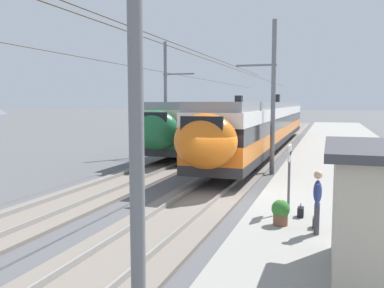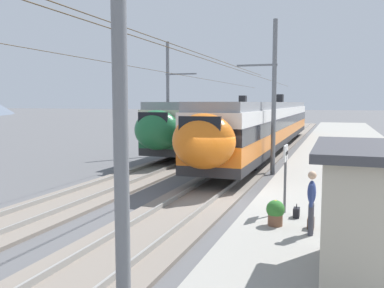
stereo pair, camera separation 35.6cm
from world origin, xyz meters
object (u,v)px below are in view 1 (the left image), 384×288
(platform_sign, at_px, (289,163))
(handbag_beside_passenger, at_px, (316,222))
(catenary_mast_far_side, at_px, (167,97))
(handbag_near_sign, at_px, (301,212))
(train_near_platform, at_px, (266,123))
(catenary_mast_mid, at_px, (271,95))
(potted_plant_platform_edge, at_px, (281,211))
(passenger_walking, at_px, (317,199))
(train_far_track, at_px, (226,119))
(catenary_mast_west, at_px, (128,90))

(platform_sign, xyz_separation_m, handbag_beside_passenger, (-1.42, -0.88, -1.42))
(catenary_mast_far_side, bearing_deg, handbag_near_sign, -145.15)
(train_near_platform, relative_size, handbag_beside_passenger, 81.43)
(catenary_mast_mid, height_order, platform_sign, catenary_mast_mid)
(handbag_near_sign, relative_size, potted_plant_platform_edge, 0.58)
(catenary_mast_far_side, distance_m, passenger_walking, 19.84)
(passenger_walking, bearing_deg, train_far_track, 18.75)
(handbag_beside_passenger, height_order, potted_plant_platform_edge, potted_plant_platform_edge)
(catenary_mast_west, relative_size, handbag_beside_passenger, 105.67)
(catenary_mast_west, height_order, catenary_mast_far_side, catenary_mast_far_side)
(train_far_track, xyz_separation_m, handbag_near_sign, (-24.86, -8.45, -1.72))
(train_near_platform, relative_size, catenary_mast_west, 0.77)
(catenary_mast_far_side, distance_m, handbag_beside_passenger, 19.52)
(catenary_mast_far_side, bearing_deg, platform_sign, -145.45)
(catenary_mast_west, distance_m, passenger_walking, 6.57)
(platform_sign, distance_m, handbag_beside_passenger, 2.19)
(handbag_beside_passenger, bearing_deg, passenger_walking, -176.89)
(handbag_beside_passenger, relative_size, potted_plant_platform_edge, 0.59)
(passenger_walking, distance_m, handbag_beside_passenger, 0.95)
(platform_sign, height_order, passenger_walking, platform_sign)
(platform_sign, bearing_deg, train_near_platform, 10.43)
(potted_plant_platform_edge, bearing_deg, catenary_mast_west, 163.32)
(train_near_platform, xyz_separation_m, platform_sign, (-19.17, -3.53, -0.30))
(catenary_mast_mid, xyz_separation_m, platform_sign, (-8.81, -1.82, -2.26))
(train_far_track, bearing_deg, catenary_mast_west, -168.90)
(catenary_mast_far_side, height_order, passenger_walking, catenary_mast_far_side)
(handbag_beside_passenger, bearing_deg, platform_sign, 31.94)
(catenary_mast_mid, relative_size, passenger_walking, 26.63)
(catenary_mast_west, bearing_deg, train_near_platform, 3.70)
(catenary_mast_west, bearing_deg, passenger_walking, -27.19)
(train_far_track, height_order, passenger_walking, train_far_track)
(platform_sign, xyz_separation_m, potted_plant_platform_edge, (-1.46, 0.08, -1.17))
(handbag_beside_passenger, distance_m, potted_plant_platform_edge, 1.00)
(handbag_beside_passenger, bearing_deg, catenary_mast_far_side, 34.32)
(catenary_mast_mid, relative_size, catenary_mast_far_side, 1.00)
(catenary_mast_mid, height_order, handbag_near_sign, catenary_mast_mid)
(passenger_walking, distance_m, handbag_near_sign, 1.79)
(train_far_track, distance_m, catenary_mast_far_side, 10.39)
(passenger_walking, bearing_deg, catenary_mast_west, 152.81)
(handbag_near_sign, bearing_deg, platform_sign, 43.96)
(train_far_track, relative_size, platform_sign, 16.04)
(catenary_mast_mid, distance_m, handbag_near_sign, 10.19)
(catenary_mast_mid, bearing_deg, handbag_near_sign, -166.48)
(train_near_platform, bearing_deg, catenary_mast_west, -176.30)
(catenary_mast_west, height_order, passenger_walking, catenary_mast_west)
(train_near_platform, xyz_separation_m, train_far_track, (5.26, 4.51, -0.00))
(train_far_track, xyz_separation_m, handbag_beside_passenger, (-25.85, -8.93, -1.72))
(platform_sign, height_order, handbag_beside_passenger, platform_sign)
(catenary_mast_west, distance_m, catenary_mast_far_side, 23.15)
(catenary_mast_far_side, height_order, platform_sign, catenary_mast_far_side)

